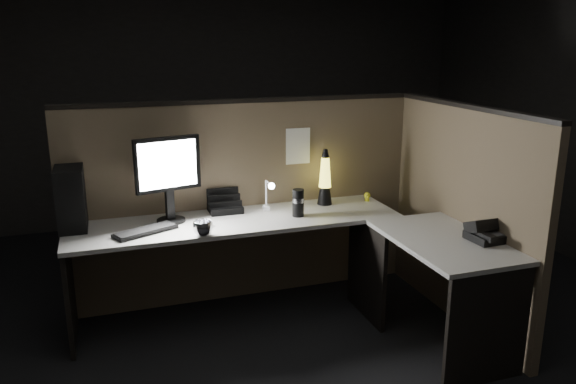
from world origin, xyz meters
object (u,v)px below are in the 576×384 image
object	(u,v)px
monitor	(168,171)
desk_phone	(487,232)
pc_tower	(71,197)
lava_lamp	(325,182)
keyboard	(146,231)

from	to	relation	value
monitor	desk_phone	size ratio (longest dim) A/B	2.32
pc_tower	lava_lamp	bearing A→B (deg)	-0.63
pc_tower	desk_phone	bearing A→B (deg)	-23.36
keyboard	lava_lamp	xyz separation A→B (m)	(1.35, 0.24, 0.17)
monitor	keyboard	distance (m)	0.44
pc_tower	keyboard	world-z (taller)	pc_tower
monitor	pc_tower	bearing A→B (deg)	158.23
pc_tower	monitor	bearing A→B (deg)	-7.17
keyboard	pc_tower	bearing A→B (deg)	122.38
pc_tower	keyboard	distance (m)	0.56
pc_tower	monitor	distance (m)	0.65
pc_tower	lava_lamp	world-z (taller)	lava_lamp
pc_tower	desk_phone	world-z (taller)	pc_tower
pc_tower	keyboard	size ratio (longest dim) A/B	1.00
keyboard	lava_lamp	bearing A→B (deg)	-14.83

